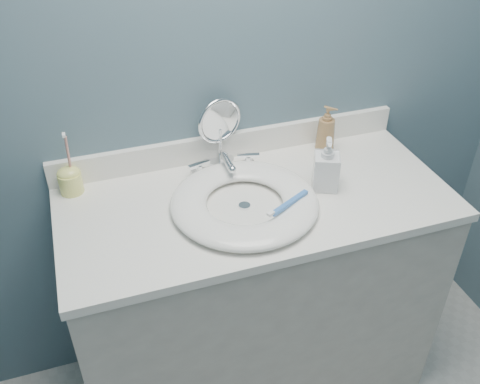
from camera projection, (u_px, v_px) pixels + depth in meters
name	position (u px, v px, depth m)	size (l,w,h in m)	color
back_wall	(229.00, 68.00, 1.68)	(2.20, 0.02, 2.40)	slate
vanity_cabinet	(254.00, 299.00, 1.93)	(1.20, 0.55, 0.85)	beige
countertop	(256.00, 202.00, 1.67)	(1.22, 0.57, 0.03)	white
backsplash	(231.00, 145.00, 1.84)	(1.22, 0.02, 0.09)	white
basin	(245.00, 202.00, 1.61)	(0.45, 0.45, 0.04)	white
drain	(244.00, 206.00, 1.62)	(0.04, 0.04, 0.01)	silver
faucet	(225.00, 166.00, 1.76)	(0.25, 0.13, 0.07)	silver
makeup_mirror	(220.00, 128.00, 1.76)	(0.16, 0.09, 0.24)	silver
soap_bottle_amber	(326.00, 130.00, 1.84)	(0.07, 0.07, 0.17)	olive
soap_bottle_clear	(327.00, 164.00, 1.66)	(0.08, 0.08, 0.18)	silver
toothbrush_holder	(70.00, 179.00, 1.66)	(0.07, 0.07, 0.21)	#EBEB75
toothbrush_lying	(288.00, 204.00, 1.57)	(0.16, 0.09, 0.02)	#3770C3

